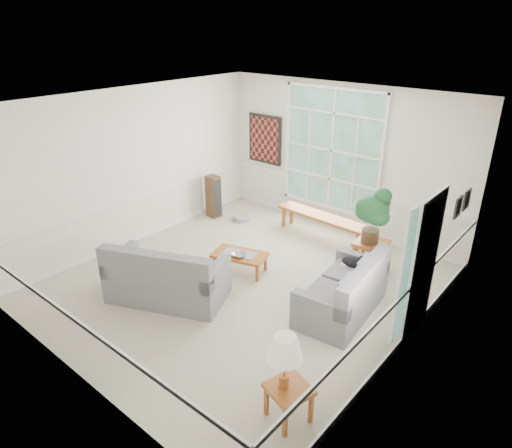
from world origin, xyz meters
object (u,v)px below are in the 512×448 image
Objects in this scene: loveseat_right at (343,285)px; side_table at (289,403)px; loveseat_front at (167,270)px; coffee_table at (240,262)px; end_table at (370,255)px.

side_table is (0.61, -2.18, -0.23)m from loveseat_right.
coffee_table is (0.33, 1.34, -0.31)m from loveseat_front.
end_table is at bearing 31.00° from loveseat_front.
loveseat_front reaches higher than end_table.
loveseat_right is at bearing 105.54° from side_table.
loveseat_right is 0.92× the size of loveseat_front.
loveseat_front is at bearing -121.37° from coffee_table.
coffee_table is 3.33m from side_table.
end_table is (1.71, 1.55, 0.09)m from coffee_table.
loveseat_right is at bearing -14.59° from coffee_table.
loveseat_right is at bearing 8.17° from loveseat_front.
loveseat_front is 1.93× the size of coffee_table.
coffee_table is at bearing -137.83° from end_table.
coffee_table is at bearing 141.20° from side_table.
side_table is (2.59, -2.08, 0.05)m from coffee_table.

